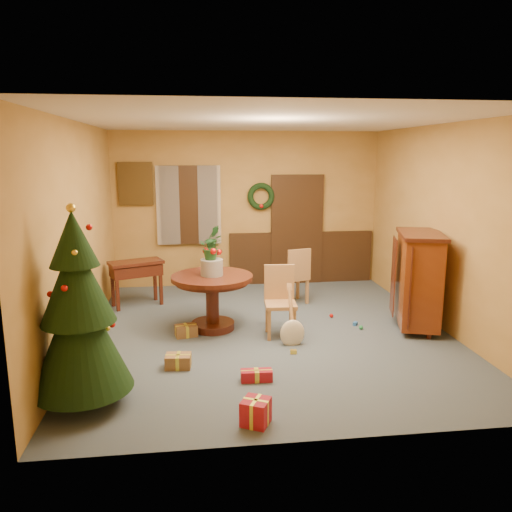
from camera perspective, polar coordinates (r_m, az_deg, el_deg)
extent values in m
plane|color=#3C4958|center=(7.15, 1.46, -8.71)|extent=(5.50, 5.50, 0.00)
plane|color=silver|center=(6.72, 1.60, 15.17)|extent=(5.50, 5.50, 0.00)
plane|color=olive|center=(9.49, -0.99, 5.35)|extent=(5.00, 0.00, 5.00)
plane|color=olive|center=(4.14, 7.28, -2.91)|extent=(5.00, 0.00, 5.00)
plane|color=olive|center=(6.87, -19.58, 2.29)|extent=(0.00, 5.50, 5.50)
plane|color=olive|center=(7.57, 20.60, 3.03)|extent=(0.00, 5.50, 5.50)
cube|color=black|center=(9.77, 5.19, -0.16)|extent=(2.80, 0.06, 1.00)
cube|color=black|center=(9.64, 4.68, 3.01)|extent=(1.00, 0.08, 2.10)
cube|color=white|center=(9.68, 4.64, 2.75)|extent=(0.80, 0.03, 1.90)
cube|color=black|center=(9.37, -7.69, 5.79)|extent=(1.05, 0.08, 1.45)
cube|color=white|center=(9.40, -7.69, 5.80)|extent=(0.88, 0.03, 1.25)
cube|color=white|center=(9.34, -10.04, 5.69)|extent=(0.42, 0.02, 1.45)
cube|color=white|center=(9.33, -5.35, 5.81)|extent=(0.42, 0.02, 1.45)
torus|color=black|center=(9.42, 0.58, 6.83)|extent=(0.51, 0.11, 0.51)
cube|color=#4C3819|center=(9.41, -13.61, 8.03)|extent=(0.62, 0.05, 0.78)
cube|color=gray|center=(9.44, -13.59, 8.05)|extent=(0.48, 0.02, 0.62)
cylinder|color=black|center=(7.09, -5.05, -2.45)|extent=(1.16, 1.16, 0.06)
cylinder|color=black|center=(7.11, -5.04, -2.94)|extent=(1.03, 1.03, 0.04)
cylinder|color=black|center=(7.19, -4.99, -5.33)|extent=(0.19, 0.19, 0.64)
cylinder|color=black|center=(7.30, -4.95, -7.90)|extent=(0.62, 0.62, 0.10)
cylinder|color=slate|center=(7.06, -5.07, -1.31)|extent=(0.31, 0.31, 0.23)
imported|color=#1E4C23|center=(7.00, -5.11, 1.05)|extent=(0.32, 0.28, 0.36)
cube|color=olive|center=(6.89, 2.82, -5.56)|extent=(0.45, 0.45, 0.05)
cube|color=olive|center=(7.00, 2.67, -2.99)|extent=(0.42, 0.07, 0.50)
cube|color=olive|center=(7.14, 4.02, -6.93)|extent=(0.05, 0.05, 0.43)
cube|color=olive|center=(7.11, 1.28, -7.00)|extent=(0.05, 0.05, 0.43)
cube|color=olive|center=(6.82, 4.39, -7.84)|extent=(0.05, 0.05, 0.43)
cube|color=olive|center=(6.79, 1.52, -7.92)|extent=(0.05, 0.05, 0.43)
cube|color=olive|center=(8.45, 4.35, -2.41)|extent=(0.51, 0.51, 0.05)
cube|color=olive|center=(8.23, 4.97, -0.90)|extent=(0.41, 0.15, 0.49)
cube|color=olive|center=(8.29, 3.83, -4.32)|extent=(0.05, 0.05, 0.42)
cube|color=olive|center=(8.44, 5.85, -4.07)|extent=(0.05, 0.05, 0.42)
cube|color=olive|center=(8.58, 2.82, -3.77)|extent=(0.05, 0.05, 0.42)
cube|color=olive|center=(8.73, 4.80, -3.53)|extent=(0.05, 0.05, 0.42)
cylinder|color=black|center=(8.77, -4.90, -2.14)|extent=(0.10, 0.10, 0.81)
cylinder|color=black|center=(8.68, -4.95, 0.53)|extent=(0.32, 0.32, 0.03)
imported|color=#19471E|center=(8.64, -4.98, 2.06)|extent=(0.29, 0.26, 0.44)
cylinder|color=#382111|center=(5.48, -18.99, -14.72)|extent=(0.13, 0.13, 0.21)
cone|color=black|center=(5.23, -19.46, -8.28)|extent=(0.98, 0.98, 1.16)
cone|color=black|center=(5.08, -19.87, -2.56)|extent=(0.72, 0.72, 0.85)
cone|color=black|center=(5.00, -20.18, 1.91)|extent=(0.47, 0.47, 0.54)
sphere|color=yellow|center=(4.97, -20.41, 5.17)|extent=(0.09, 0.09, 0.09)
cube|color=black|center=(8.42, -13.59, -0.73)|extent=(0.95, 0.72, 0.05)
cube|color=black|center=(8.45, -13.54, -1.59)|extent=(0.89, 0.66, 0.18)
cube|color=black|center=(8.55, -15.87, -3.28)|extent=(0.16, 0.30, 0.70)
cube|color=black|center=(8.47, -11.03, -3.19)|extent=(0.16, 0.30, 0.70)
cube|color=#571E09|center=(7.50, 18.06, -2.57)|extent=(0.79, 1.13, 1.28)
cube|color=black|center=(7.37, 18.37, 2.36)|extent=(0.86, 1.21, 0.05)
cylinder|color=black|center=(7.32, 19.16, -8.51)|extent=(0.07, 0.07, 0.09)
cylinder|color=black|center=(8.06, 16.46, -6.49)|extent=(0.07, 0.07, 0.09)
cube|color=brown|center=(6.09, -8.87, -11.78)|extent=(0.31, 0.24, 0.16)
cube|color=yellow|center=(6.09, -8.87, -11.78)|extent=(0.30, 0.06, 0.16)
cube|color=yellow|center=(6.09, -8.87, -11.78)|extent=(0.06, 0.22, 0.16)
cube|color=maroon|center=(4.87, -0.03, -17.38)|extent=(0.32, 0.32, 0.24)
cube|color=yellow|center=(4.87, -0.03, -17.38)|extent=(0.23, 0.14, 0.25)
cube|color=yellow|center=(4.87, -0.03, -17.38)|extent=(0.14, 0.23, 0.25)
cube|color=brown|center=(7.05, -7.99, -8.45)|extent=(0.33, 0.26, 0.16)
cube|color=yellow|center=(7.05, -7.99, -8.45)|extent=(0.30, 0.09, 0.16)
cube|color=yellow|center=(7.05, -7.99, -8.45)|extent=(0.08, 0.21, 0.16)
cube|color=maroon|center=(5.71, 0.06, -13.48)|extent=(0.35, 0.15, 0.12)
cube|color=yellow|center=(5.71, 0.06, -13.48)|extent=(0.36, 0.03, 0.13)
cube|color=yellow|center=(5.71, 0.06, -13.48)|extent=(0.05, 0.15, 0.13)
cube|color=#2A65B6|center=(7.56, 11.27, -7.59)|extent=(0.09, 0.09, 0.05)
sphere|color=#278F47|center=(7.41, 11.91, -7.99)|extent=(0.06, 0.06, 0.06)
cube|color=gold|center=(6.94, 4.63, -9.19)|extent=(0.07, 0.09, 0.05)
sphere|color=red|center=(7.84, 8.61, -6.76)|extent=(0.06, 0.06, 0.06)
cube|color=yellow|center=(6.44, 4.30, -10.86)|extent=(0.08, 0.06, 0.05)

